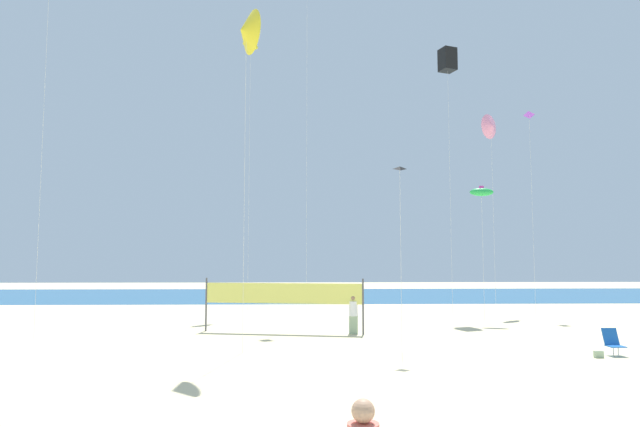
{
  "coord_description": "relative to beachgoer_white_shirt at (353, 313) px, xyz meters",
  "views": [
    {
      "loc": [
        -1.77,
        -15.09,
        3.26
      ],
      "look_at": [
        -1.0,
        9.5,
        5.33
      ],
      "focal_mm": 30.23,
      "sensor_mm": 36.0,
      "label": 1
    }
  ],
  "objects": [
    {
      "name": "folding_beach_chair",
      "position": [
        8.33,
        -5.47,
        -0.44
      ],
      "size": [
        0.52,
        0.65,
        0.89
      ],
      "rotation": [
        0.0,
        0.0,
        0.79
      ],
      "color": "#1959B2",
      "rests_on": "ground"
    },
    {
      "name": "ocean_band",
      "position": [
        -0.43,
        25.29,
        -0.9
      ],
      "size": [
        120.0,
        20.0,
        0.01
      ],
      "primitive_type": "cube",
      "color": "#28608C",
      "rests_on": "ground"
    },
    {
      "name": "volleyball_net",
      "position": [
        -3.1,
        0.48,
        0.72
      ],
      "size": [
        7.09,
        1.39,
        2.4
      ],
      "color": "#4C4C51",
      "rests_on": "ground"
    },
    {
      "name": "kite_black_diamond",
      "position": [
        1.25,
        -4.81,
        5.39
      ],
      "size": [
        0.39,
        0.4,
        6.62
      ],
      "color": "silver",
      "rests_on": "ground"
    },
    {
      "name": "kite_green_inflatable",
      "position": [
        7.39,
        4.71,
        5.92
      ],
      "size": [
        1.32,
        0.83,
        7.18
      ],
      "color": "silver",
      "rests_on": "ground"
    },
    {
      "name": "beachgoer_white_shirt",
      "position": [
        0.0,
        0.0,
        0.0
      ],
      "size": [
        0.39,
        0.39,
        1.69
      ],
      "rotation": [
        0.0,
        0.0,
        4.81
      ],
      "color": "#99B28C",
      "rests_on": "ground"
    },
    {
      "name": "kite_yellow_inflatable",
      "position": [
        -5.72,
        10.97,
        16.4
      ],
      "size": [
        1.23,
        1.38,
        17.74
      ],
      "color": "silver",
      "rests_on": "ground"
    },
    {
      "name": "ground_plane",
      "position": [
        -0.43,
        -8.63,
        -0.9
      ],
      "size": [
        120.0,
        120.0,
        0.0
      ],
      "primitive_type": "plane",
      "color": "beige"
    },
    {
      "name": "kite_yellow_delta",
      "position": [
        -4.3,
        -4.62,
        10.66
      ],
      "size": [
        1.16,
        1.68,
        12.39
      ],
      "color": "silver",
      "rests_on": "ground"
    },
    {
      "name": "kite_violet_diamond",
      "position": [
        11.57,
        8.02,
        10.78
      ],
      "size": [
        0.66,
        0.66,
        12.21
      ],
      "color": "silver",
      "rests_on": "ground"
    },
    {
      "name": "kite_pink_delta",
      "position": [
        9.7,
        9.45,
        10.75
      ],
      "size": [
        1.48,
        1.22,
        12.46
      ],
      "color": "silver",
      "rests_on": "ground"
    },
    {
      "name": "beach_handbag",
      "position": [
        7.57,
        -5.94,
        -0.79
      ],
      "size": [
        0.28,
        0.14,
        0.23
      ],
      "primitive_type": "cube",
      "color": "#99B28C",
      "rests_on": "ground"
    },
    {
      "name": "kite_black_box",
      "position": [
        6.74,
        8.49,
        14.66
      ],
      "size": [
        1.13,
        1.13,
        16.28
      ],
      "color": "silver",
      "rests_on": "ground"
    }
  ]
}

